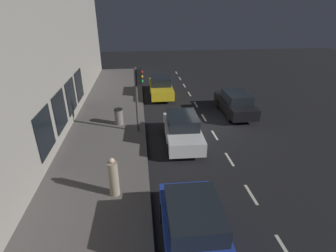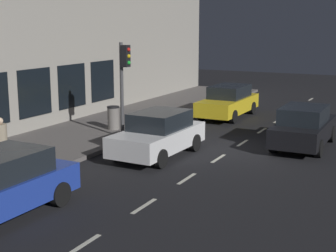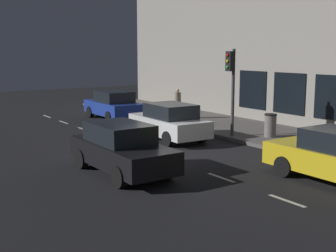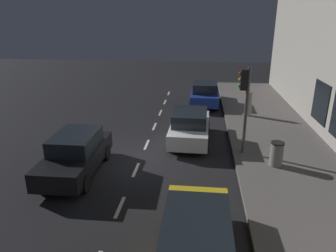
# 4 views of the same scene
# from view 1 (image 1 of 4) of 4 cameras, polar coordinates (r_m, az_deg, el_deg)

# --- Properties ---
(ground_plane) EXTENTS (60.00, 60.00, 0.00)m
(ground_plane) POSITION_cam_1_polar(r_m,az_deg,el_deg) (16.46, 8.88, 0.48)
(ground_plane) COLOR black
(sidewalk) EXTENTS (4.50, 32.00, 0.15)m
(sidewalk) POSITION_cam_1_polar(r_m,az_deg,el_deg) (16.01, -13.25, -0.34)
(sidewalk) COLOR #5B5654
(sidewalk) RESTS_ON ground
(building_facade) EXTENTS (0.65, 32.00, 8.07)m
(building_facade) POSITION_cam_1_polar(r_m,az_deg,el_deg) (15.36, -24.45, 12.63)
(building_facade) COLOR gray
(building_facade) RESTS_ON ground
(lane_centre_line) EXTENTS (0.12, 27.20, 0.01)m
(lane_centre_line) POSITION_cam_1_polar(r_m,az_deg,el_deg) (17.34, 8.05, 1.86)
(lane_centre_line) COLOR beige
(lane_centre_line) RESTS_ON ground
(traffic_light) EXTENTS (0.49, 0.32, 3.75)m
(traffic_light) POSITION_cam_1_polar(r_m,az_deg,el_deg) (14.16, -6.70, 8.33)
(traffic_light) COLOR #424244
(traffic_light) RESTS_ON sidewalk
(parked_car_0) EXTENTS (1.98, 4.13, 1.58)m
(parked_car_0) POSITION_cam_1_polar(r_m,az_deg,el_deg) (13.73, 3.23, -0.77)
(parked_car_0) COLOR silver
(parked_car_0) RESTS_ON ground
(parked_car_1) EXTENTS (1.96, 4.09, 1.58)m
(parked_car_1) POSITION_cam_1_polar(r_m,az_deg,el_deg) (8.20, 5.90, -21.95)
(parked_car_1) COLOR #1E389E
(parked_car_1) RESTS_ON ground
(parked_car_2) EXTENTS (1.85, 4.23, 1.58)m
(parked_car_2) POSITION_cam_1_polar(r_m,az_deg,el_deg) (18.10, 14.83, 4.95)
(parked_car_2) COLOR black
(parked_car_2) RESTS_ON ground
(parked_car_3) EXTENTS (1.86, 4.55, 1.58)m
(parked_car_3) POSITION_cam_1_polar(r_m,az_deg,el_deg) (21.35, -1.67, 8.84)
(parked_car_3) COLOR gold
(parked_car_3) RESTS_ON ground
(pedestrian_0) EXTENTS (0.50, 0.50, 1.63)m
(pedestrian_0) POSITION_cam_1_polar(r_m,az_deg,el_deg) (10.05, -12.09, -11.34)
(pedestrian_0) COLOR gray
(pedestrian_0) RESTS_ON sidewalk
(trash_bin) EXTENTS (0.53, 0.53, 1.00)m
(trash_bin) POSITION_cam_1_polar(r_m,az_deg,el_deg) (15.98, -10.95, 2.11)
(trash_bin) COLOR slate
(trash_bin) RESTS_ON sidewalk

